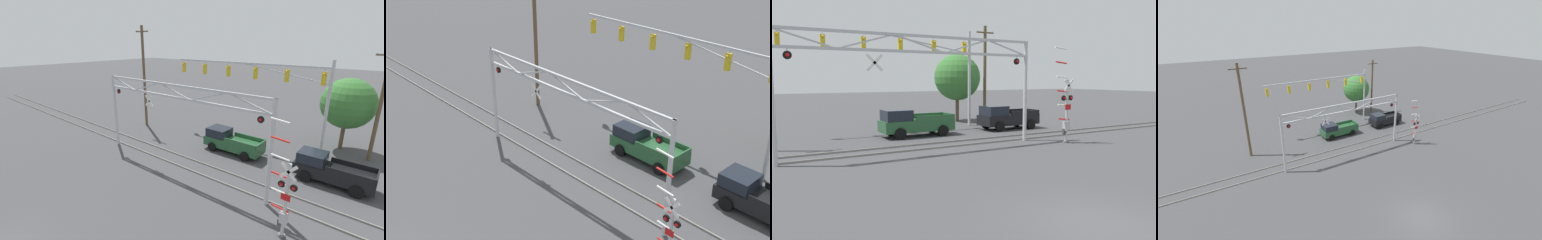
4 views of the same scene
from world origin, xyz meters
TOP-DOWN VIEW (x-y plane):
  - ground_plane at (0.00, 0.00)m, footprint 200.00×200.00m
  - rail_track_near at (0.00, 12.14)m, footprint 80.00×0.08m
  - rail_track_far at (0.00, 13.57)m, footprint 80.00×0.08m
  - crossing_gantry at (-0.02, 11.85)m, footprint 14.49×0.27m
  - crossing_signal_mast at (8.73, 9.90)m, footprint 1.52×0.35m
  - traffic_signal_span at (3.28, 20.07)m, footprint 14.79×0.39m
  - pickup_truck_lead at (1.62, 16.97)m, footprint 4.97×2.09m
  - pickup_truck_following at (9.28, 16.78)m, footprint 4.76×2.09m
  - utility_pole_left at (-9.48, 17.27)m, footprint 1.80×0.28m
  - utility_pole_right at (10.98, 22.40)m, footprint 1.80×0.28m
  - background_tree_beyond_span at (8.75, 23.62)m, footprint 4.24×4.24m

SIDE VIEW (x-z plane):
  - ground_plane at x=0.00m, z-range 0.00..0.00m
  - rail_track_near at x=0.00m, z-range 0.00..0.10m
  - rail_track_far at x=0.00m, z-range 0.00..0.10m
  - pickup_truck_following at x=9.28m, z-range -0.02..1.85m
  - pickup_truck_lead at x=1.62m, z-range -0.02..1.85m
  - crossing_signal_mast at x=8.73m, z-range -0.89..4.92m
  - background_tree_beyond_span at x=8.75m, z-range 0.95..7.13m
  - crossing_gantry at x=-0.02m, z-range 1.32..7.56m
  - utility_pole_right at x=10.98m, z-range 0.15..8.84m
  - utility_pole_left at x=-9.48m, z-range 0.15..10.71m
  - traffic_signal_span at x=3.28m, z-range 1.82..9.59m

